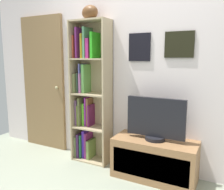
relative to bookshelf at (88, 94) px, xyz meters
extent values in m
cube|color=silver|center=(0.67, 0.13, 0.29)|extent=(4.80, 0.06, 2.39)
cube|color=black|center=(0.66, 0.09, 0.59)|extent=(0.27, 0.02, 0.33)
cube|color=slate|center=(0.66, 0.09, 0.59)|extent=(0.22, 0.01, 0.28)
cube|color=black|center=(1.13, 0.09, 0.61)|extent=(0.32, 0.02, 0.28)
cube|color=#96A5B6|center=(1.13, 0.09, 0.61)|extent=(0.27, 0.01, 0.23)
cube|color=tan|center=(-0.19, -0.03, 0.02)|extent=(0.02, 0.26, 1.83)
cube|color=tan|center=(0.30, -0.03, 0.02)|extent=(0.02, 0.26, 1.83)
cube|color=tan|center=(0.06, 0.10, 0.02)|extent=(0.51, 0.01, 1.83)
cube|color=tan|center=(0.06, -0.03, -0.89)|extent=(0.47, 0.25, 0.02)
cube|color=tan|center=(0.06, -0.03, -0.44)|extent=(0.47, 0.25, 0.02)
cube|color=tan|center=(0.06, -0.03, 0.01)|extent=(0.47, 0.25, 0.02)
cube|color=tan|center=(0.06, -0.03, 0.45)|extent=(0.47, 0.25, 0.02)
cube|color=tan|center=(0.06, -0.03, 0.92)|extent=(0.47, 0.25, 0.02)
cube|color=#5A683F|center=(-0.16, -0.01, -0.74)|extent=(0.03, 0.21, 0.29)
cube|color=#3D1F4E|center=(-0.12, -0.01, -0.71)|extent=(0.03, 0.21, 0.33)
cube|color=#206634|center=(-0.09, -0.01, -0.72)|extent=(0.02, 0.20, 0.32)
cube|color=#4E25B2|center=(-0.05, 0.01, -0.69)|extent=(0.04, 0.17, 0.38)
cube|color=#722263|center=(-0.01, 0.00, -0.70)|extent=(0.03, 0.19, 0.35)
cube|color=olive|center=(0.03, 0.00, -0.75)|extent=(0.04, 0.19, 0.25)
cube|color=#6C4970|center=(-0.16, 0.00, -0.26)|extent=(0.03, 0.18, 0.34)
cube|color=#5B7D13|center=(-0.13, 0.00, -0.29)|extent=(0.02, 0.18, 0.28)
cube|color=#5A6136|center=(-0.10, -0.01, -0.24)|extent=(0.03, 0.20, 0.38)
cube|color=#63C92C|center=(-0.06, 0.02, -0.28)|extent=(0.03, 0.15, 0.30)
cube|color=purple|center=(-0.03, 0.02, -0.24)|extent=(0.02, 0.15, 0.39)
cube|color=brown|center=(0.00, 0.02, -0.25)|extent=(0.03, 0.14, 0.37)
cube|color=#6D2055|center=(0.03, 0.01, -0.29)|extent=(0.02, 0.16, 0.29)
cube|color=#62693D|center=(-0.15, -0.01, 0.14)|extent=(0.04, 0.21, 0.25)
cube|color=#345239|center=(-0.12, 0.00, 0.14)|extent=(0.02, 0.18, 0.26)
cube|color=#686BC8|center=(-0.09, 0.01, 0.20)|extent=(0.02, 0.17, 0.38)
cube|color=#A861A0|center=(-0.07, -0.01, 0.14)|extent=(0.02, 0.20, 0.26)
cube|color=#65B055|center=(-0.03, 0.00, 0.20)|extent=(0.04, 0.18, 0.37)
cube|color=#AE462D|center=(-0.16, -0.01, 0.61)|extent=(0.02, 0.20, 0.29)
cube|color=purple|center=(-0.14, 0.03, 0.61)|extent=(0.03, 0.13, 0.29)
cube|color=#71256E|center=(-0.10, -0.01, 0.66)|extent=(0.02, 0.21, 0.38)
cube|color=#365945|center=(-0.07, 0.02, 0.60)|extent=(0.04, 0.15, 0.28)
cube|color=olive|center=(-0.03, -0.01, 0.62)|extent=(0.03, 0.21, 0.30)
cube|color=#529165|center=(0.01, -0.01, 0.66)|extent=(0.03, 0.21, 0.38)
cube|color=#AA2674|center=(0.05, -0.01, 0.59)|extent=(0.04, 0.20, 0.24)
cube|color=brown|center=(0.09, 0.01, 0.60)|extent=(0.02, 0.16, 0.27)
cube|color=green|center=(0.12, -0.01, 0.62)|extent=(0.03, 0.21, 0.32)
ellipsoid|color=brown|center=(0.06, -0.03, 1.02)|extent=(0.32, 0.28, 0.17)
cube|color=#936841|center=(0.95, -0.10, -0.67)|extent=(0.94, 0.41, 0.46)
cube|color=brown|center=(0.95, -0.30, -0.67)|extent=(0.84, 0.01, 0.29)
cylinder|color=black|center=(0.95, -0.10, -0.42)|extent=(0.22, 0.22, 0.04)
cube|color=black|center=(0.95, -0.10, -0.18)|extent=(0.66, 0.04, 0.44)
cube|color=#486B9E|center=(0.95, -0.11, -0.18)|extent=(0.62, 0.01, 0.40)
cube|color=olive|center=(-0.85, 0.08, 0.08)|extent=(0.75, 0.04, 1.97)
cube|color=brown|center=(-0.85, 0.06, 0.48)|extent=(0.48, 0.01, 0.71)
cube|color=brown|center=(-0.85, 0.06, -0.35)|extent=(0.48, 0.01, 0.71)
sphere|color=tan|center=(-0.57, 0.04, 0.04)|extent=(0.04, 0.04, 0.04)
camera|label=1|loc=(1.66, -2.54, 0.48)|focal=37.29mm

